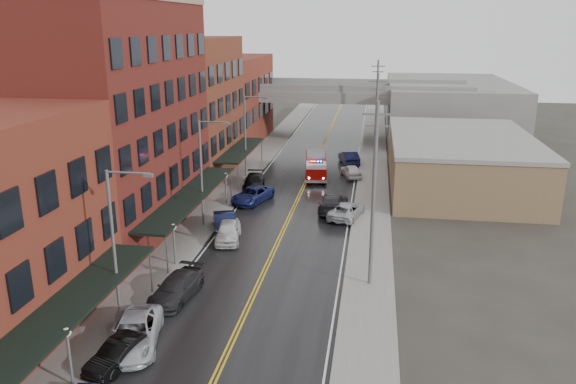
{
  "coord_description": "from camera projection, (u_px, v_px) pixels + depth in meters",
  "views": [
    {
      "loc": [
        7.06,
        -18.79,
        16.39
      ],
      "look_at": [
        0.21,
        25.21,
        3.0
      ],
      "focal_mm": 35.0,
      "sensor_mm": 36.0,
      "label": 1
    }
  ],
  "objects": [
    {
      "name": "tan_building",
      "position": [
        460.0,
        163.0,
        58.31
      ],
      "size": [
        14.0,
        22.0,
        5.0
      ],
      "primitive_type": "cube",
      "color": "olive",
      "rests_on": "ground"
    },
    {
      "name": "curb_right",
      "position": [
        355.0,
        210.0,
        51.07
      ],
      "size": [
        0.3,
        160.0,
        0.15
      ],
      "primitive_type": "cube",
      "color": "gray",
      "rests_on": "ground"
    },
    {
      "name": "parked_car_left_4",
      "position": [
        228.0,
        231.0,
        43.95
      ],
      "size": [
        2.56,
        4.79,
        1.55
      ],
      "primitive_type": "imported",
      "rotation": [
        0.0,
        0.0,
        0.16
      ],
      "color": "silver",
      "rests_on": "ground"
    },
    {
      "name": "globe_lamp_0",
      "position": [
        68.0,
        344.0,
        25.7
      ],
      "size": [
        0.44,
        0.44,
        3.12
      ],
      "color": "#59595B",
      "rests_on": "ground"
    },
    {
      "name": "parked_car_right_0",
      "position": [
        346.0,
        210.0,
        49.13
      ],
      "size": [
        3.43,
        5.44,
        1.4
      ],
      "primitive_type": "imported",
      "rotation": [
        0.0,
        0.0,
        2.91
      ],
      "color": "#ADB0B5",
      "rests_on": "ground"
    },
    {
      "name": "parked_car_left_7",
      "position": [
        254.0,
        182.0,
        57.9
      ],
      "size": [
        2.64,
        5.23,
        1.46
      ],
      "primitive_type": "imported",
      "rotation": [
        0.0,
        0.0,
        0.12
      ],
      "color": "black",
      "rests_on": "ground"
    },
    {
      "name": "street_lamp_1",
      "position": [
        204.0,
        167.0,
        45.72
      ],
      "size": [
        2.64,
        0.22,
        9.0
      ],
      "color": "#59595B",
      "rests_on": "ground"
    },
    {
      "name": "sidewalk_left",
      "position": [
        217.0,
        204.0,
        52.98
      ],
      "size": [
        3.0,
        160.0,
        0.15
      ],
      "primitive_type": "cube",
      "color": "slate",
      "rests_on": "ground"
    },
    {
      "name": "street_lamp_0",
      "position": [
        117.0,
        238.0,
        30.58
      ],
      "size": [
        2.64,
        0.22,
        9.0
      ],
      "color": "#59595B",
      "rests_on": "ground"
    },
    {
      "name": "right_far_block",
      "position": [
        447.0,
        108.0,
        85.97
      ],
      "size": [
        18.0,
        30.0,
        8.0
      ],
      "primitive_type": "cube",
      "color": "slate",
      "rests_on": "ground"
    },
    {
      "name": "street_lamp_2",
      "position": [
        247.0,
        131.0,
        60.86
      ],
      "size": [
        2.64,
        0.22,
        9.0
      ],
      "color": "#59595B",
      "rests_on": "ground"
    },
    {
      "name": "curb_left",
      "position": [
        234.0,
        205.0,
        52.73
      ],
      "size": [
        0.3,
        160.0,
        0.15
      ],
      "primitive_type": "cube",
      "color": "gray",
      "rests_on": "ground"
    },
    {
      "name": "globe_lamp_2",
      "position": [
        226.0,
        181.0,
        52.2
      ],
      "size": [
        0.44,
        0.44,
        3.12
      ],
      "color": "#59595B",
      "rests_on": "ground"
    },
    {
      "name": "parked_car_left_1",
      "position": [
        120.0,
        353.0,
        27.93
      ],
      "size": [
        2.43,
        4.24,
        1.32
      ],
      "primitive_type": "imported",
      "rotation": [
        0.0,
        0.0,
        -0.27
      ],
      "color": "black",
      "rests_on": "ground"
    },
    {
      "name": "overpass",
      "position": [
        326.0,
        99.0,
        80.48
      ],
      "size": [
        40.0,
        10.0,
        7.5
      ],
      "color": "slate",
      "rests_on": "ground"
    },
    {
      "name": "parked_car_left_2",
      "position": [
        134.0,
        333.0,
        29.54
      ],
      "size": [
        3.83,
        5.98,
        1.53
      ],
      "primitive_type": "imported",
      "rotation": [
        0.0,
        0.0,
        0.25
      ],
      "color": "#AFB1B8",
      "rests_on": "ground"
    },
    {
      "name": "utility_pole_1",
      "position": [
        376.0,
        133.0,
        53.78
      ],
      "size": [
        1.8,
        0.24,
        12.0
      ],
      "color": "#59595B",
      "rests_on": "ground"
    },
    {
      "name": "brick_building_far",
      "position": [
        229.0,
        101.0,
        78.65
      ],
      "size": [
        9.0,
        20.0,
        12.0
      ],
      "primitive_type": "cube",
      "color": "maroon",
      "rests_on": "ground"
    },
    {
      "name": "sidewalk_right",
      "position": [
        373.0,
        211.0,
        50.83
      ],
      "size": [
        3.0,
        160.0,
        0.15
      ],
      "primitive_type": "cube",
      "color": "slate",
      "rests_on": "ground"
    },
    {
      "name": "parked_car_left_3",
      "position": [
        177.0,
        288.0,
        34.7
      ],
      "size": [
        2.63,
        5.23,
        1.46
      ],
      "primitive_type": "imported",
      "rotation": [
        0.0,
        0.0,
        -0.12
      ],
      "color": "#252527",
      "rests_on": "ground"
    },
    {
      "name": "utility_pole_2",
      "position": [
        376.0,
        105.0,
        72.7
      ],
      "size": [
        1.8,
        0.24,
        12.0
      ],
      "color": "#59595B",
      "rests_on": "ground"
    },
    {
      "name": "brick_building_c",
      "position": [
        188.0,
        108.0,
        61.66
      ],
      "size": [
        9.0,
        15.0,
        15.0
      ],
      "primitive_type": "cube",
      "color": "brown",
      "rests_on": "ground"
    },
    {
      "name": "brick_building_b",
      "position": [
        116.0,
        120.0,
        44.67
      ],
      "size": [
        9.0,
        20.0,
        18.0
      ],
      "primitive_type": "cube",
      "color": "#5B1818",
      "rests_on": "ground"
    },
    {
      "name": "parked_car_left_6",
      "position": [
        252.0,
        195.0,
        53.45
      ],
      "size": [
        3.92,
        5.72,
        1.45
      ],
      "primitive_type": "imported",
      "rotation": [
        0.0,
        0.0,
        -0.32
      ],
      "color": "navy",
      "rests_on": "ground"
    },
    {
      "name": "awning_0",
      "position": [
        67.0,
        308.0,
        27.56
      ],
      "size": [
        2.6,
        16.0,
        3.09
      ],
      "color": "black",
      "rests_on": "ground"
    },
    {
      "name": "globe_lamp_1",
      "position": [
        174.0,
        235.0,
        38.95
      ],
      "size": [
        0.44,
        0.44,
        3.12
      ],
      "color": "#59595B",
      "rests_on": "ground"
    },
    {
      "name": "parked_car_left_5",
      "position": [
        225.0,
        224.0,
        45.55
      ],
      "size": [
        3.23,
        5.15,
        1.6
      ],
      "primitive_type": "imported",
      "rotation": [
        0.0,
        0.0,
        0.34
      ],
      "color": "black",
      "rests_on": "ground"
    },
    {
      "name": "parked_car_right_3",
      "position": [
        349.0,
        158.0,
        68.01
      ],
      "size": [
        2.95,
        5.18,
        1.61
      ],
      "primitive_type": "imported",
      "rotation": [
        0.0,
        0.0,
        3.41
      ],
      "color": "black",
      "rests_on": "ground"
    },
    {
      "name": "road",
      "position": [
        294.0,
        208.0,
        51.92
      ],
      "size": [
        11.0,
        160.0,
        0.02
      ],
      "primitive_type": "cube",
      "color": "black",
      "rests_on": "ground"
    },
    {
      "name": "utility_pole_0",
      "position": [
        374.0,
        193.0,
        34.85
      ],
      "size": [
        1.8,
        0.24,
        12.0
      ],
      "color": "#59595B",
      "rests_on": "ground"
    },
    {
      "name": "awning_1",
      "position": [
        190.0,
        196.0,
        45.54
      ],
      "size": [
        2.6,
        18.0,
        3.09
      ],
      "color": "black",
      "rests_on": "ground"
    },
    {
      "name": "fire_truck",
      "position": [
        316.0,
        165.0,
        61.99
      ],
      "size": [
        3.47,
        7.23,
        2.56
      ],
      "rotation": [
        0.0,
        0.0,
        0.12
      ],
      "color": "#990907",
      "rests_on": "ground"
    },
    {
      "name": "parked_car_right_1",
      "position": [
        333.0,
        203.0,
        50.97
      ],
      "size": [
        2.59,
        5.55,
        1.57
      ],
      "primitive_type": "imported",
      "rotation": [
        0.0,
        0.0,
        3.07
      ],
      "color": "black",
      "rests_on": "ground"
    },
    {
      "name": "awning_2",
      "position": [
        241.0,
        150.0,
        62.1
      ],
      "size": [
        2.6,
        13.0,
        3.09
      ],
      "color": "black",
      "rests_on": "ground"
    },
    {
      "name": "parked_car_right_2",
      "position": [
        351.0,
        171.0,
        62.19
      ],
      "size": [
        2.82,
        4.5,
        1.43
      ],
      "primitive_type": "imported",
      "rotation": [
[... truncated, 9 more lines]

